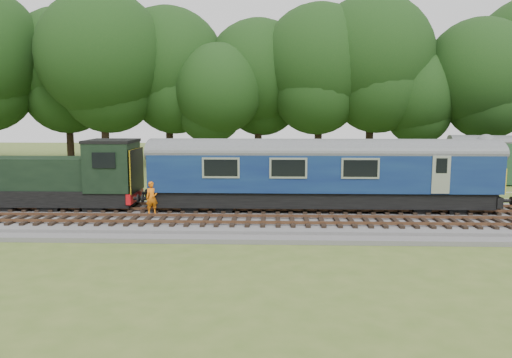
{
  "coord_description": "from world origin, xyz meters",
  "views": [
    {
      "loc": [
        1.17,
        -24.91,
        5.68
      ],
      "look_at": [
        0.25,
        1.4,
        2.0
      ],
      "focal_mm": 35.0,
      "sensor_mm": 36.0,
      "label": 1
    }
  ],
  "objects": [
    {
      "name": "dmu_railcar",
      "position": [
        3.73,
        1.4,
        2.61
      ],
      "size": [
        18.05,
        2.86,
        3.88
      ],
      "color": "black",
      "rests_on": "ground"
    },
    {
      "name": "ground",
      "position": [
        0.0,
        0.0,
        0.0
      ],
      "size": [
        120.0,
        120.0,
        0.0
      ],
      "primitive_type": "plane",
      "color": "#445E22",
      "rests_on": "ground"
    },
    {
      "name": "tree_line",
      "position": [
        0.0,
        22.0,
        0.0
      ],
      "size": [
        70.0,
        8.0,
        18.0
      ],
      "primitive_type": null,
      "color": "black",
      "rests_on": "ground"
    },
    {
      "name": "shed",
      "position": [
        19.93,
        14.71,
        1.22
      ],
      "size": [
        3.72,
        3.72,
        2.4
      ],
      "rotation": [
        0.0,
        0.0,
        0.33
      ],
      "color": "#1B3B1A",
      "rests_on": "ground"
    },
    {
      "name": "ballast",
      "position": [
        0.0,
        0.0,
        0.17
      ],
      "size": [
        70.0,
        7.0,
        0.35
      ],
      "primitive_type": "cube",
      "color": "#4C4C4F",
      "rests_on": "ground"
    },
    {
      "name": "track_north",
      "position": [
        0.0,
        1.4,
        0.42
      ],
      "size": [
        67.2,
        2.4,
        0.21
      ],
      "color": "black",
      "rests_on": "ballast"
    },
    {
      "name": "worker",
      "position": [
        -5.03,
        -0.01,
        1.2
      ],
      "size": [
        0.74,
        0.65,
        1.7
      ],
      "primitive_type": "imported",
      "rotation": [
        0.0,
        0.0,
        0.48
      ],
      "color": "orange",
      "rests_on": "ballast"
    },
    {
      "name": "fence",
      "position": [
        0.0,
        4.5,
        0.0
      ],
      "size": [
        64.0,
        0.12,
        1.0
      ],
      "primitive_type": null,
      "color": "#6B6054",
      "rests_on": "ground"
    },
    {
      "name": "shunter_loco",
      "position": [
        -10.2,
        1.4,
        1.97
      ],
      "size": [
        8.91,
        2.6,
        3.38
      ],
      "color": "black",
      "rests_on": "ground"
    },
    {
      "name": "track_south",
      "position": [
        0.0,
        -1.6,
        0.42
      ],
      "size": [
        67.2,
        2.4,
        0.21
      ],
      "color": "black",
      "rests_on": "ballast"
    }
  ]
}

